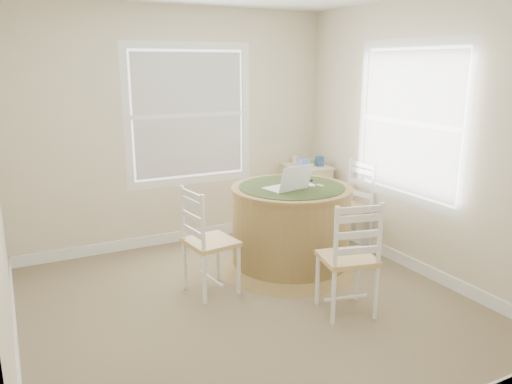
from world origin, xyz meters
TOP-DOWN VIEW (x-y plane):
  - room at (0.17, 0.16)m, footprint 3.64×3.64m
  - round_table at (0.73, 0.53)m, footprint 1.36×1.36m
  - chair_left at (-0.18, 0.39)m, footprint 0.45×0.47m
  - chair_near at (0.67, -0.46)m, footprint 0.50×0.48m
  - chair_right at (1.58, 0.73)m, footprint 0.43×0.45m
  - laptop at (0.64, 0.46)m, footprint 0.42×0.39m
  - mouse at (0.90, 0.46)m, footprint 0.08×0.11m
  - phone at (1.00, 0.44)m, footprint 0.05×0.09m
  - keys at (1.00, 0.64)m, footprint 0.06×0.06m
  - corner_chest at (1.53, 1.52)m, footprint 0.48×0.63m
  - tissue_box at (1.43, 1.41)m, footprint 0.13×0.13m
  - box_yellow at (1.59, 1.55)m, footprint 0.16×0.11m
  - box_blue at (1.64, 1.39)m, footprint 0.08×0.08m
  - cup_cream at (1.46, 1.67)m, footprint 0.07×0.07m

SIDE VIEW (x-z plane):
  - corner_chest at x=1.53m, z-range 0.00..0.81m
  - round_table at x=0.73m, z-range 0.03..0.88m
  - chair_left at x=-0.18m, z-range 0.00..0.95m
  - chair_near at x=0.67m, z-range 0.00..0.95m
  - chair_right at x=1.58m, z-range 0.00..0.95m
  - box_yellow at x=1.59m, z-range 0.81..0.87m
  - phone at x=1.00m, z-range 0.84..0.85m
  - keys at x=1.00m, z-range 0.84..0.86m
  - cup_cream at x=1.46m, z-range 0.81..0.90m
  - mouse at x=0.90m, z-range 0.84..0.87m
  - tissue_box at x=1.43m, z-range 0.81..0.91m
  - box_blue at x=1.64m, z-range 0.81..0.93m
  - laptop at x=0.64m, z-range 0.75..1.01m
  - room at x=0.17m, z-range -0.02..2.62m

